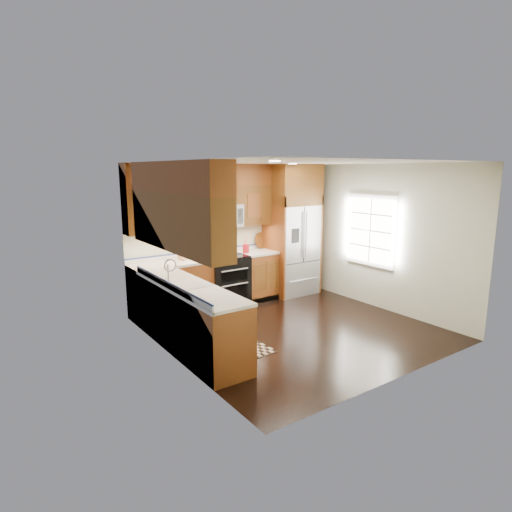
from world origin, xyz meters
TOP-DOWN VIEW (x-y plane):
  - ground at (0.00, 0.00)m, footprint 4.00×4.00m
  - wall_back at (0.00, 2.00)m, footprint 4.00×0.02m
  - wall_left at (-2.00, 0.00)m, footprint 0.02×4.00m
  - wall_right at (2.00, 0.00)m, footprint 0.02×4.00m
  - window at (1.98, 0.20)m, footprint 0.04×1.10m
  - base_cabinets at (-1.23, 0.90)m, footprint 2.85×3.00m
  - countertop at (-1.09, 1.01)m, footprint 2.86×3.01m
  - upper_cabinets at (-1.15, 1.09)m, footprint 2.85×3.00m
  - range at (-0.25, 1.67)m, footprint 0.76×0.67m
  - microwave at (-0.25, 1.80)m, footprint 0.76×0.40m
  - refrigerator at (1.30, 1.63)m, footprint 0.98×0.75m
  - sink_faucet at (-1.73, 0.23)m, footprint 0.54×0.44m
  - rug at (-1.20, 0.14)m, footprint 0.93×1.47m
  - knife_block at (-1.05, 1.79)m, footprint 0.13×0.15m
  - utensil_crock at (0.23, 1.70)m, footprint 0.15×0.15m
  - cutting_board at (0.75, 1.94)m, footprint 0.39×0.39m

SIDE VIEW (x-z plane):
  - ground at x=0.00m, z-range 0.00..0.00m
  - rug at x=-1.20m, z-range 0.00..0.01m
  - base_cabinets at x=-1.23m, z-range 0.00..0.90m
  - range at x=-0.25m, z-range 0.00..0.94m
  - countertop at x=-1.09m, z-range 0.90..0.94m
  - cutting_board at x=0.75m, z-range 0.94..0.96m
  - sink_faucet at x=-1.73m, z-range 0.81..1.18m
  - knife_block at x=-1.05m, z-range 0.92..1.18m
  - utensil_crock at x=0.23m, z-range 0.89..1.24m
  - wall_back at x=0.00m, z-range 0.00..2.60m
  - wall_left at x=-2.00m, z-range 0.00..2.60m
  - wall_right at x=2.00m, z-range 0.00..2.60m
  - refrigerator at x=1.30m, z-range 0.00..2.60m
  - window at x=1.98m, z-range 0.75..2.05m
  - microwave at x=-0.25m, z-range 1.45..1.87m
  - upper_cabinets at x=-1.15m, z-range 1.45..2.60m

